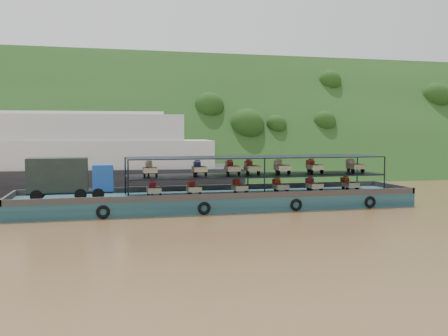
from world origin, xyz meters
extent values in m
plane|color=brown|center=(0.00, 0.00, 0.00)|extent=(160.00, 160.00, 0.00)
cube|color=#1A3312|center=(0.00, 36.00, 0.00)|extent=(140.00, 39.60, 39.60)
cube|color=#133243|center=(-3.72, -1.84, 0.60)|extent=(35.00, 7.00, 1.20)
cube|color=#592D19|center=(-3.72, 1.56, 1.45)|extent=(35.00, 0.20, 0.50)
cube|color=#592D19|center=(-3.72, -5.24, 1.45)|extent=(35.00, 0.20, 0.50)
cube|color=#592D19|center=(13.68, -1.84, 1.45)|extent=(0.20, 7.00, 0.50)
cube|color=#592D19|center=(-21.12, -1.84, 1.45)|extent=(0.20, 7.00, 0.50)
torus|color=black|center=(-13.72, -5.39, 0.55)|extent=(1.06, 0.26, 1.06)
torus|color=black|center=(-5.72, -5.39, 0.55)|extent=(1.06, 0.26, 1.06)
torus|color=black|center=(2.28, -5.39, 0.55)|extent=(1.06, 0.26, 1.06)
torus|color=black|center=(9.28, -5.39, 0.55)|extent=(1.06, 0.26, 1.06)
cylinder|color=black|center=(-18.81, -3.29, 1.69)|extent=(0.99, 0.35, 0.98)
cylinder|color=black|center=(-18.83, -1.23, 1.69)|extent=(0.99, 0.35, 0.98)
cylinder|color=black|center=(-15.47, -3.26, 1.69)|extent=(0.99, 0.35, 0.98)
cylinder|color=black|center=(-15.49, -1.19, 1.69)|extent=(0.99, 0.35, 0.98)
cylinder|color=black|center=(-14.09, -3.25, 1.69)|extent=(0.99, 0.35, 0.98)
cylinder|color=black|center=(-14.11, -1.18, 1.69)|extent=(0.99, 0.35, 0.98)
cube|color=black|center=(-16.27, -2.24, 1.84)|extent=(6.71, 2.23, 0.20)
cube|color=#17449E|center=(-13.71, -2.21, 2.97)|extent=(1.70, 2.38, 2.16)
cube|color=black|center=(-12.87, -2.20, 3.36)|extent=(0.08, 1.97, 0.89)
cube|color=black|center=(-17.25, -2.25, 3.27)|extent=(4.74, 2.41, 2.75)
cube|color=black|center=(-0.22, -1.84, 2.86)|extent=(23.00, 5.00, 0.12)
cube|color=black|center=(-0.22, -1.84, 4.50)|extent=(23.00, 5.00, 0.08)
cylinder|color=black|center=(-11.72, -4.34, 2.85)|extent=(0.12, 0.12, 3.30)
cylinder|color=black|center=(-11.72, 0.66, 2.85)|extent=(0.12, 0.12, 3.30)
cylinder|color=black|center=(-0.22, -4.34, 2.85)|extent=(0.12, 0.12, 3.30)
cylinder|color=black|center=(-0.22, 0.66, 2.85)|extent=(0.12, 0.12, 3.30)
cylinder|color=black|center=(11.28, -4.34, 2.85)|extent=(0.12, 0.12, 3.30)
cylinder|color=black|center=(11.28, 0.66, 2.85)|extent=(0.12, 0.12, 3.30)
cylinder|color=black|center=(-9.47, -0.79, 1.46)|extent=(0.12, 0.52, 0.52)
cylinder|color=black|center=(-9.97, -2.59, 1.46)|extent=(0.14, 0.52, 0.52)
cylinder|color=black|center=(-8.97, -2.59, 1.46)|extent=(0.14, 0.52, 0.52)
cube|color=beige|center=(-9.47, -2.24, 1.80)|extent=(1.15, 1.50, 0.44)
cube|color=red|center=(-9.47, -1.09, 1.98)|extent=(0.55, 0.80, 0.80)
cube|color=red|center=(-9.47, -1.29, 2.48)|extent=(0.50, 0.10, 0.10)
cylinder|color=black|center=(-6.01, -0.79, 1.46)|extent=(0.12, 0.52, 0.52)
cylinder|color=black|center=(-6.51, -2.59, 1.46)|extent=(0.14, 0.52, 0.52)
cylinder|color=black|center=(-5.51, -2.59, 1.46)|extent=(0.14, 0.52, 0.52)
cube|color=beige|center=(-6.01, -2.24, 1.80)|extent=(1.15, 1.50, 0.44)
cube|color=#B31E0B|center=(-6.01, -1.09, 1.98)|extent=(0.55, 0.80, 0.80)
cube|color=#B31E0B|center=(-6.01, -1.29, 2.48)|extent=(0.50, 0.10, 0.10)
cylinder|color=black|center=(-1.84, -0.79, 1.46)|extent=(0.12, 0.52, 0.52)
cylinder|color=black|center=(-2.34, -2.59, 1.46)|extent=(0.14, 0.52, 0.52)
cylinder|color=black|center=(-1.34, -2.59, 1.46)|extent=(0.14, 0.52, 0.52)
cube|color=beige|center=(-1.84, -2.24, 1.80)|extent=(1.15, 1.50, 0.44)
cube|color=red|center=(-1.84, -1.09, 1.98)|extent=(0.55, 0.80, 0.80)
cube|color=red|center=(-1.84, -1.29, 2.48)|extent=(0.50, 0.10, 0.10)
cylinder|color=black|center=(2.02, -0.79, 1.46)|extent=(0.12, 0.52, 0.52)
cylinder|color=black|center=(1.52, -2.59, 1.46)|extent=(0.14, 0.52, 0.52)
cylinder|color=black|center=(2.52, -2.59, 1.46)|extent=(0.14, 0.52, 0.52)
cube|color=tan|center=(2.02, -2.24, 1.80)|extent=(1.15, 1.50, 0.44)
cube|color=red|center=(2.02, -1.09, 1.98)|extent=(0.55, 0.80, 0.80)
cube|color=red|center=(2.02, -1.29, 2.48)|extent=(0.50, 0.10, 0.10)
cylinder|color=black|center=(5.35, -0.79, 1.46)|extent=(0.12, 0.52, 0.52)
cylinder|color=black|center=(4.85, -2.59, 1.46)|extent=(0.14, 0.52, 0.52)
cylinder|color=black|center=(5.85, -2.59, 1.46)|extent=(0.14, 0.52, 0.52)
cube|color=beige|center=(5.35, -2.24, 1.80)|extent=(1.15, 1.50, 0.44)
cube|color=red|center=(5.35, -1.09, 1.98)|extent=(0.55, 0.80, 0.80)
cube|color=red|center=(5.35, -1.29, 2.48)|extent=(0.50, 0.10, 0.10)
cylinder|color=black|center=(9.01, -0.79, 1.46)|extent=(0.12, 0.52, 0.52)
cylinder|color=black|center=(8.51, -2.59, 1.46)|extent=(0.14, 0.52, 0.52)
cylinder|color=black|center=(9.51, -2.59, 1.46)|extent=(0.14, 0.52, 0.52)
cube|color=#C2B089|center=(9.01, -2.24, 1.80)|extent=(1.15, 1.50, 0.44)
cube|color=#AA240B|center=(9.01, -1.09, 1.98)|extent=(0.55, 0.80, 0.80)
cube|color=#AA240B|center=(9.01, -1.29, 2.48)|extent=(0.50, 0.10, 0.10)
cylinder|color=black|center=(-9.78, -0.79, 3.18)|extent=(0.12, 0.52, 0.52)
cylinder|color=black|center=(-10.28, -2.59, 3.18)|extent=(0.14, 0.52, 0.52)
cylinder|color=black|center=(-9.28, -2.59, 3.18)|extent=(0.14, 0.52, 0.52)
cube|color=beige|center=(-9.78, -2.24, 3.52)|extent=(1.15, 1.50, 0.44)
cube|color=beige|center=(-9.78, -1.09, 3.70)|extent=(0.55, 0.80, 0.80)
cube|color=beige|center=(-9.78, -1.29, 4.20)|extent=(0.50, 0.10, 0.10)
cylinder|color=black|center=(-5.50, -0.79, 3.18)|extent=(0.12, 0.52, 0.52)
cylinder|color=black|center=(-6.00, -2.59, 3.18)|extent=(0.14, 0.52, 0.52)
cylinder|color=black|center=(-5.00, -2.59, 3.18)|extent=(0.14, 0.52, 0.52)
cube|color=beige|center=(-5.50, -2.24, 3.52)|extent=(1.15, 1.50, 0.44)
cube|color=navy|center=(-5.50, -1.09, 3.70)|extent=(0.55, 0.80, 0.80)
cube|color=navy|center=(-5.50, -1.29, 4.20)|extent=(0.50, 0.10, 0.10)
cylinder|color=black|center=(-2.52, -0.79, 3.18)|extent=(0.12, 0.52, 0.52)
cylinder|color=black|center=(-3.02, -2.59, 3.18)|extent=(0.14, 0.52, 0.52)
cylinder|color=black|center=(-2.02, -2.59, 3.18)|extent=(0.14, 0.52, 0.52)
cube|color=#B9B483|center=(-2.52, -2.24, 3.52)|extent=(1.15, 1.50, 0.44)
cube|color=#B00B11|center=(-2.52, -1.09, 3.70)|extent=(0.55, 0.80, 0.80)
cube|color=#B00B11|center=(-2.52, -1.29, 4.20)|extent=(0.50, 0.10, 0.10)
cylinder|color=black|center=(2.17, -0.79, 3.18)|extent=(0.12, 0.52, 0.52)
cylinder|color=black|center=(1.67, -2.59, 3.18)|extent=(0.14, 0.52, 0.52)
cylinder|color=black|center=(2.67, -2.59, 3.18)|extent=(0.14, 0.52, 0.52)
cube|color=beige|center=(2.17, -2.24, 3.52)|extent=(1.15, 1.50, 0.44)
cube|color=beige|center=(2.17, -1.09, 3.70)|extent=(0.55, 0.80, 0.80)
cube|color=beige|center=(2.17, -1.29, 4.20)|extent=(0.50, 0.10, 0.10)
cylinder|color=black|center=(5.39, -0.79, 3.18)|extent=(0.12, 0.52, 0.52)
cylinder|color=black|center=(4.89, -2.59, 3.18)|extent=(0.14, 0.52, 0.52)
cylinder|color=black|center=(5.89, -2.59, 3.18)|extent=(0.14, 0.52, 0.52)
cube|color=beige|center=(5.39, -2.24, 3.52)|extent=(1.15, 1.50, 0.44)
cube|color=#B1120B|center=(5.39, -1.09, 3.70)|extent=(0.55, 0.80, 0.80)
cube|color=#B1120B|center=(5.39, -1.29, 4.20)|extent=(0.50, 0.10, 0.10)
cylinder|color=black|center=(9.54, -0.79, 3.18)|extent=(0.12, 0.52, 0.52)
cylinder|color=black|center=(9.04, -2.59, 3.18)|extent=(0.14, 0.52, 0.52)
cylinder|color=black|center=(10.04, -2.59, 3.18)|extent=(0.14, 0.52, 0.52)
cube|color=#C0AF88|center=(9.54, -2.24, 3.52)|extent=(1.15, 1.50, 0.44)
cube|color=beige|center=(9.54, -1.09, 3.70)|extent=(0.55, 0.80, 0.80)
cube|color=beige|center=(9.54, -1.29, 4.20)|extent=(0.50, 0.10, 0.10)
cylinder|color=black|center=(-0.71, -0.79, 3.18)|extent=(0.12, 0.52, 0.52)
cylinder|color=black|center=(-1.21, -2.59, 3.18)|extent=(0.14, 0.52, 0.52)
cylinder|color=black|center=(-0.21, -2.59, 3.18)|extent=(0.14, 0.52, 0.52)
cube|color=#B9B483|center=(-0.71, -2.24, 3.52)|extent=(1.15, 1.50, 0.44)
cube|color=#B00B11|center=(-0.71, -1.09, 3.70)|extent=(0.55, 0.80, 0.80)
cube|color=#B00B11|center=(-0.71, -1.29, 4.20)|extent=(0.50, 0.10, 0.10)
cube|color=black|center=(-20.03, 15.73, 1.34)|extent=(45.46, 14.95, 2.68)
cube|color=silver|center=(-20.03, 15.73, 4.24)|extent=(38.69, 13.27, 3.13)
cube|color=silver|center=(-20.03, 15.73, 7.26)|extent=(31.92, 11.58, 2.90)
cube|color=silver|center=(-20.03, 15.73, 8.88)|extent=(27.37, 10.08, 0.34)
camera|label=1|loc=(-13.78, -44.80, 6.64)|focal=40.00mm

